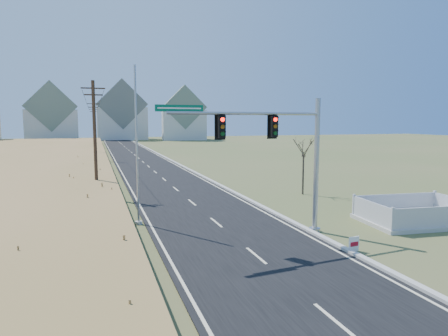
% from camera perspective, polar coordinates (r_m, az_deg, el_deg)
% --- Properties ---
extents(ground, '(260.00, 260.00, 0.00)m').
position_cam_1_polar(ground, '(19.72, 2.34, -10.73)').
color(ground, '#495A2B').
rests_on(ground, ground).
extents(road, '(8.00, 180.00, 0.06)m').
position_cam_1_polar(road, '(68.19, -12.47, 1.66)').
color(road, black).
rests_on(road, ground).
extents(curb, '(0.30, 180.00, 0.18)m').
position_cam_1_polar(curb, '(68.71, -9.03, 1.83)').
color(curb, '#B2AFA8').
rests_on(curb, ground).
extents(utility_pole_near, '(1.80, 0.26, 9.00)m').
position_cam_1_polar(utility_pole_near, '(32.64, -17.97, 4.26)').
color(utility_pole_near, '#422D1E').
rests_on(utility_pole_near, ground).
extents(utility_pole_mid, '(1.80, 0.26, 9.00)m').
position_cam_1_polar(utility_pole_mid, '(62.63, -18.07, 5.31)').
color(utility_pole_mid, '#422D1E').
rests_on(utility_pole_mid, ground).
extents(utility_pole_far, '(1.80, 0.26, 9.00)m').
position_cam_1_polar(utility_pole_far, '(92.63, -18.11, 5.68)').
color(utility_pole_far, '#422D1E').
rests_on(utility_pole_far, ground).
extents(condo_nnw, '(14.93, 11.17, 17.03)m').
position_cam_1_polar(condo_nnw, '(126.14, -23.43, 6.69)').
color(condo_nnw, silver).
rests_on(condo_nnw, ground).
extents(condo_n, '(15.27, 10.20, 18.54)m').
position_cam_1_polar(condo_n, '(129.91, -14.40, 7.32)').
color(condo_n, silver).
rests_on(condo_n, ground).
extents(condo_ne, '(14.12, 10.51, 16.52)m').
position_cam_1_polar(condo_ne, '(124.49, -5.79, 7.17)').
color(condo_ne, silver).
rests_on(condo_ne, ground).
extents(traffic_signal_mast, '(8.87, 1.17, 7.09)m').
position_cam_1_polar(traffic_signal_mast, '(20.49, 8.93, 2.31)').
color(traffic_signal_mast, '#9EA0A5').
rests_on(traffic_signal_mast, ground).
extents(fence_enclosure, '(6.38, 4.68, 1.37)m').
position_cam_1_polar(fence_enclosure, '(25.98, 25.61, -6.47)').
color(fence_enclosure, '#B7B5AD').
rests_on(fence_enclosure, ground).
extents(open_sign, '(0.55, 0.11, 0.68)m').
position_cam_1_polar(open_sign, '(19.38, 18.07, -10.27)').
color(open_sign, white).
rests_on(open_sign, ground).
extents(flagpole, '(0.40, 0.40, 8.99)m').
position_cam_1_polar(flagpole, '(23.06, -12.30, 0.80)').
color(flagpole, '#B7B5AD').
rests_on(flagpole, ground).
extents(bare_tree, '(1.83, 1.83, 4.84)m').
position_cam_1_polar(bare_tree, '(32.54, 11.32, 3.07)').
color(bare_tree, '#4C3F33').
rests_on(bare_tree, ground).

